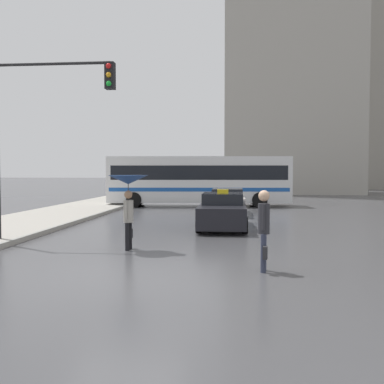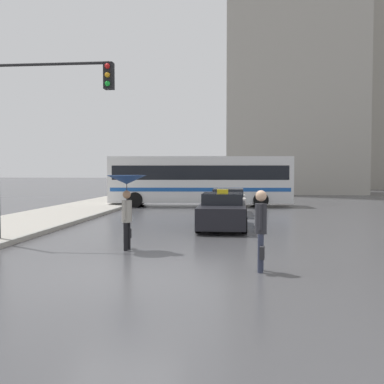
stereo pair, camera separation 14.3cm
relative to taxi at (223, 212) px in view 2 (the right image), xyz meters
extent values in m
plane|color=#424244|center=(-1.90, -8.47, -0.66)|extent=(300.00, 300.00, 0.00)
cube|color=black|center=(0.00, -0.04, -0.10)|extent=(1.80, 4.59, 0.80)
cube|color=black|center=(0.00, 0.19, 0.52)|extent=(1.58, 2.06, 0.43)
cylinder|color=black|center=(0.85, -1.46, -0.36)|extent=(0.20, 0.60, 0.60)
cylinder|color=black|center=(-0.86, -1.46, -0.36)|extent=(0.20, 0.60, 0.60)
cylinder|color=black|center=(0.85, 1.38, -0.36)|extent=(0.20, 0.60, 0.60)
cylinder|color=black|center=(-0.86, 1.38, -0.36)|extent=(0.20, 0.60, 0.60)
cube|color=yellow|center=(0.00, -0.04, 0.82)|extent=(0.44, 0.16, 0.16)
cube|color=#B7B2AD|center=(0.10, 5.84, -0.10)|extent=(1.80, 4.55, 0.78)
cube|color=black|center=(0.10, 6.06, 0.49)|extent=(1.58, 2.05, 0.40)
cylinder|color=black|center=(0.95, 4.42, -0.36)|extent=(0.20, 0.60, 0.60)
cylinder|color=black|center=(-0.76, 4.42, -0.36)|extent=(0.20, 0.60, 0.60)
cylinder|color=black|center=(0.95, 7.25, -0.36)|extent=(0.20, 0.60, 0.60)
cylinder|color=black|center=(-0.76, 7.25, -0.36)|extent=(0.20, 0.60, 0.60)
cube|color=silver|center=(-1.85, 11.38, 1.08)|extent=(11.89, 3.35, 2.96)
cube|color=black|center=(-1.85, 11.38, 1.53)|extent=(11.31, 3.33, 0.90)
cube|color=#194C9E|center=(-1.85, 11.38, 0.47)|extent=(11.54, 3.35, 0.24)
cylinder|color=black|center=(-5.86, 9.88, -0.18)|extent=(0.98, 0.35, 0.96)
cylinder|color=black|center=(-6.04, 12.28, -0.18)|extent=(0.98, 0.35, 0.96)
cylinder|color=black|center=(2.04, 10.46, -0.18)|extent=(0.98, 0.35, 0.96)
cylinder|color=black|center=(1.87, 12.85, -0.18)|extent=(0.98, 0.35, 0.96)
cylinder|color=black|center=(-2.59, -5.41, -0.26)|extent=(0.14, 0.14, 0.80)
cylinder|color=black|center=(-2.56, -5.19, -0.26)|extent=(0.14, 0.14, 0.80)
cylinder|color=gray|center=(-2.58, -5.30, 0.46)|extent=(0.32, 0.32, 0.64)
sphere|color=#997051|center=(-2.58, -5.30, 0.95)|extent=(0.23, 0.23, 0.23)
cylinder|color=gray|center=(-2.60, -5.48, 0.51)|extent=(0.08, 0.08, 0.54)
cylinder|color=gray|center=(-2.55, -5.12, 0.51)|extent=(0.08, 0.08, 0.54)
cone|color=navy|center=(-2.58, -5.30, 1.37)|extent=(1.14, 1.14, 0.26)
cylinder|color=black|center=(-2.58, -5.30, 1.02)|extent=(0.02, 0.02, 0.69)
cube|color=#262628|center=(-2.59, -5.03, -0.22)|extent=(0.12, 0.19, 0.28)
cylinder|color=#2D3347|center=(1.14, -7.63, -0.23)|extent=(0.13, 0.13, 0.86)
cylinder|color=#2D3347|center=(1.11, -7.85, -0.23)|extent=(0.13, 0.13, 0.86)
cylinder|color=#28282D|center=(1.12, -7.74, 0.54)|extent=(0.30, 0.30, 0.68)
sphere|color=#DBAD89|center=(1.12, -7.74, 1.06)|extent=(0.25, 0.25, 0.25)
cylinder|color=#28282D|center=(1.15, -7.57, 0.59)|extent=(0.08, 0.08, 0.58)
cylinder|color=#28282D|center=(1.10, -7.91, 0.59)|extent=(0.08, 0.08, 0.58)
cube|color=#262628|center=(1.14, -8.00, -0.19)|extent=(0.12, 0.19, 0.28)
cylinder|color=black|center=(-5.09, -4.57, 4.89)|extent=(3.61, 0.10, 0.10)
cube|color=black|center=(-3.29, -4.57, 4.49)|extent=(0.28, 0.28, 0.80)
sphere|color=red|center=(-3.29, -4.73, 4.75)|extent=(0.16, 0.16, 0.16)
sphere|color=orange|center=(-3.29, -4.73, 4.49)|extent=(0.16, 0.16, 0.16)
sphere|color=green|center=(-3.29, -4.73, 4.23)|extent=(0.16, 0.16, 0.16)
cube|color=#A39E93|center=(6.31, 30.25, 15.07)|extent=(13.68, 8.17, 31.45)
cube|color=gray|center=(17.48, 44.30, 16.80)|extent=(11.31, 9.60, 34.93)
camera|label=1|loc=(0.46, -17.93, 1.61)|focal=42.00mm
camera|label=2|loc=(0.60, -17.92, 1.61)|focal=42.00mm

